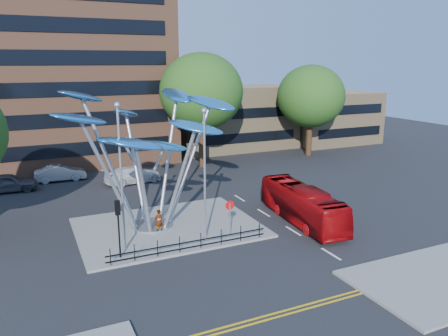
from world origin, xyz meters
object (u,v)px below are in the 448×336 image
red_bus (302,204)px  parked_car_mid (60,173)px  parked_car_right (133,175)px  pedestrian (159,221)px  no_entry_sign_island (230,213)px  street_lamp_right (205,163)px  leaf_sculpture (146,128)px  traffic_light_island (118,217)px  tree_right (201,92)px  street_lamp_left (120,165)px  tree_far (311,96)px  parked_car_left (8,183)px

red_bus → parked_car_mid: red_bus is taller
parked_car_mid → parked_car_right: parked_car_right is taller
pedestrian → no_entry_sign_island: bearing=137.6°
street_lamp_right → leaf_sculpture: bearing=124.9°
traffic_light_island → parked_car_mid: (-1.55, 19.64, -1.85)m
tree_right → street_lamp_right: bearing=-111.5°
street_lamp_left → street_lamp_right: 5.03m
street_lamp_left → no_entry_sign_island: street_lamp_left is taller
red_bus → tree_far: bearing=58.5°
traffic_light_island → parked_car_left: (-6.05, 17.67, -1.79)m
leaf_sculpture → no_entry_sign_island: bearing=-45.7°
street_lamp_left → parked_car_right: street_lamp_left is taller
no_entry_sign_island → red_bus: (6.03, 0.78, -0.53)m
pedestrian → parked_car_right: (1.45, 13.25, -0.16)m
traffic_light_island → street_lamp_left: bearing=63.4°
street_lamp_right → pedestrian: (-2.38, 2.24, -4.16)m
tree_right → traffic_light_island: 24.06m
no_entry_sign_island → red_bus: size_ratio=0.27×
street_lamp_right → parked_car_left: size_ratio=1.71×
street_lamp_right → parked_car_left: 21.13m
street_lamp_right → red_bus: bearing=2.3°
no_entry_sign_island → leaf_sculpture: bearing=134.3°
street_lamp_left → no_entry_sign_island: 7.47m
tree_right → leaf_sculpture: size_ratio=0.95×
parked_car_left → parked_car_mid: size_ratio=1.05×
street_lamp_right → tree_far: bearing=41.5°
street_lamp_right → parked_car_left: street_lamp_right is taller
leaf_sculpture → parked_car_mid: leaf_sculpture is taller
street_lamp_left → parked_car_right: bearing=74.8°
parked_car_left → street_lamp_right: bearing=-142.5°
tree_far → traffic_light_island: tree_far is taller
tree_far → street_lamp_left: bearing=-145.1°
street_lamp_right → street_lamp_left: bearing=174.3°
parked_car_mid → traffic_light_island: bearing=-174.1°
street_lamp_right → red_bus: street_lamp_right is taller
tree_right → street_lamp_left: size_ratio=1.38×
street_lamp_left → street_lamp_right: (5.00, -0.50, -0.26)m
red_bus → parked_car_right: red_bus is taller
street_lamp_left → no_entry_sign_island: bearing=-8.6°
leaf_sculpture → red_bus: size_ratio=1.38×
tree_far → leaf_sculpture: tree_far is taller
no_entry_sign_island → parked_car_mid: no_entry_sign_island is taller
parked_car_mid → parked_car_right: (6.12, -3.65, 0.01)m
leaf_sculpture → parked_car_left: (-8.98, 13.49, -6.05)m
tree_far → traffic_light_island: bearing=-144.2°
parked_car_left → parked_car_right: (10.62, -1.67, -0.05)m
tree_right → leaf_sculpture: (-10.07, -15.32, -1.16)m
pedestrian → parked_car_mid: bearing=-81.8°
street_lamp_left → red_bus: size_ratio=0.95×
parked_car_right → parked_car_left: bearing=72.0°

